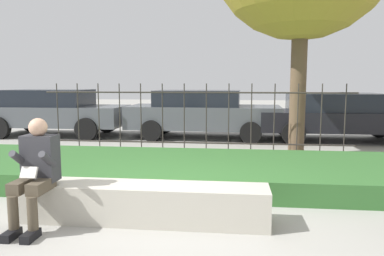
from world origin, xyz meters
TOP-DOWN VIEW (x-y plane):
  - ground_plane at (0.00, 0.00)m, footprint 60.00×60.00m
  - stone_bench at (-0.24, 0.00)m, footprint 3.02×0.51m
  - person_seated_reader at (-1.39, -0.29)m, footprint 0.42×0.73m
  - grass_berm at (0.00, 1.94)m, footprint 8.81×2.48m
  - iron_fence at (0.00, 3.88)m, footprint 6.81×0.03m
  - car_parked_right at (3.74, 6.62)m, footprint 4.47×1.96m
  - car_parked_left at (-4.68, 6.75)m, footprint 4.27×1.95m
  - car_parked_center at (-0.09, 6.78)m, footprint 4.51×2.01m

SIDE VIEW (x-z plane):
  - ground_plane at x=0.00m, z-range 0.00..0.00m
  - grass_berm at x=0.00m, z-range 0.00..0.33m
  - stone_bench at x=-0.24m, z-range -0.03..0.43m
  - person_seated_reader at x=-1.39m, z-range 0.06..1.31m
  - car_parked_right at x=3.74m, z-range 0.05..1.39m
  - car_parked_center at x=-0.09m, z-range 0.04..1.45m
  - car_parked_left at x=-4.68m, z-range 0.05..1.47m
  - iron_fence at x=0.00m, z-range 0.04..1.66m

